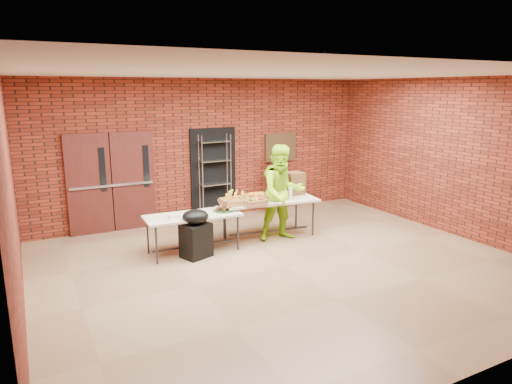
{
  "coord_description": "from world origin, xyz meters",
  "views": [
    {
      "loc": [
        -3.86,
        -6.23,
        2.96
      ],
      "look_at": [
        0.14,
        1.4,
        1.01
      ],
      "focal_mm": 32.0,
      "sensor_mm": 36.0,
      "label": 1
    }
  ],
  "objects_px": {
    "wire_rack": "(215,177)",
    "table_right": "(269,203)",
    "covered_grill": "(196,233)",
    "table_left": "(193,218)",
    "coffee_dispenser": "(294,183)",
    "volunteer_woman": "(274,183)",
    "volunteer_man": "(283,193)"
  },
  "relations": [
    {
      "from": "volunteer_woman",
      "to": "wire_rack",
      "type": "bearing_deg",
      "value": 4.68
    },
    {
      "from": "table_right",
      "to": "coffee_dispenser",
      "type": "relative_size",
      "value": 4.29
    },
    {
      "from": "wire_rack",
      "to": "volunteer_man",
      "type": "relative_size",
      "value": 1.03
    },
    {
      "from": "covered_grill",
      "to": "volunteer_woman",
      "type": "relative_size",
      "value": 0.59
    },
    {
      "from": "coffee_dispenser",
      "to": "volunteer_man",
      "type": "height_order",
      "value": "volunteer_man"
    },
    {
      "from": "wire_rack",
      "to": "covered_grill",
      "type": "height_order",
      "value": "wire_rack"
    },
    {
      "from": "wire_rack",
      "to": "volunteer_woman",
      "type": "relative_size",
      "value": 1.32
    },
    {
      "from": "wire_rack",
      "to": "volunteer_woman",
      "type": "bearing_deg",
      "value": -9.97
    },
    {
      "from": "table_left",
      "to": "table_right",
      "type": "relative_size",
      "value": 0.88
    },
    {
      "from": "table_left",
      "to": "coffee_dispenser",
      "type": "distance_m",
      "value": 2.4
    },
    {
      "from": "covered_grill",
      "to": "table_left",
      "type": "bearing_deg",
      "value": 60.22
    },
    {
      "from": "wire_rack",
      "to": "table_right",
      "type": "distance_m",
      "value": 1.85
    },
    {
      "from": "covered_grill",
      "to": "volunteer_woman",
      "type": "height_order",
      "value": "volunteer_woman"
    },
    {
      "from": "table_left",
      "to": "covered_grill",
      "type": "distance_m",
      "value": 0.35
    },
    {
      "from": "table_right",
      "to": "coffee_dispenser",
      "type": "distance_m",
      "value": 0.77
    },
    {
      "from": "table_right",
      "to": "volunteer_woman",
      "type": "bearing_deg",
      "value": 63.98
    },
    {
      "from": "table_left",
      "to": "coffee_dispenser",
      "type": "relative_size",
      "value": 3.78
    },
    {
      "from": "coffee_dispenser",
      "to": "table_left",
      "type": "bearing_deg",
      "value": -173.51
    },
    {
      "from": "wire_rack",
      "to": "volunteer_woman",
      "type": "height_order",
      "value": "wire_rack"
    },
    {
      "from": "coffee_dispenser",
      "to": "volunteer_man",
      "type": "bearing_deg",
      "value": -143.38
    },
    {
      "from": "table_right",
      "to": "coffee_dispenser",
      "type": "bearing_deg",
      "value": 19.99
    },
    {
      "from": "table_left",
      "to": "volunteer_man",
      "type": "height_order",
      "value": "volunteer_man"
    },
    {
      "from": "coffee_dispenser",
      "to": "covered_grill",
      "type": "distance_m",
      "value": 2.54
    },
    {
      "from": "coffee_dispenser",
      "to": "volunteer_woman",
      "type": "relative_size",
      "value": 0.32
    },
    {
      "from": "table_right",
      "to": "covered_grill",
      "type": "height_order",
      "value": "covered_grill"
    },
    {
      "from": "wire_rack",
      "to": "covered_grill",
      "type": "bearing_deg",
      "value": -122.13
    },
    {
      "from": "wire_rack",
      "to": "table_right",
      "type": "height_order",
      "value": "wire_rack"
    },
    {
      "from": "table_right",
      "to": "volunteer_man",
      "type": "xyz_separation_m",
      "value": [
        0.17,
        -0.23,
        0.23
      ]
    },
    {
      "from": "table_left",
      "to": "volunteer_man",
      "type": "xyz_separation_m",
      "value": [
        1.84,
        -0.12,
        0.3
      ]
    },
    {
      "from": "volunteer_man",
      "to": "volunteer_woman",
      "type": "bearing_deg",
      "value": 73.22
    },
    {
      "from": "covered_grill",
      "to": "volunteer_woman",
      "type": "xyz_separation_m",
      "value": [
        2.73,
        1.94,
        0.3
      ]
    },
    {
      "from": "wire_rack",
      "to": "coffee_dispenser",
      "type": "relative_size",
      "value": 4.19
    }
  ]
}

